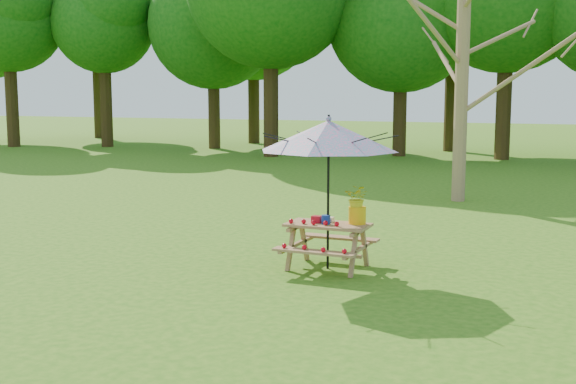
% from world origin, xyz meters
% --- Properties ---
extents(ground, '(120.00, 120.00, 0.00)m').
position_xyz_m(ground, '(0.00, 0.00, 0.00)').
color(ground, '#2F6813').
rests_on(ground, ground).
extents(picnic_table, '(1.20, 1.32, 0.67)m').
position_xyz_m(picnic_table, '(2.69, 3.01, 0.33)').
color(picnic_table, '#926042').
rests_on(picnic_table, ground).
extents(patio_umbrella, '(2.20, 2.20, 2.25)m').
position_xyz_m(patio_umbrella, '(2.69, 3.01, 1.95)').
color(patio_umbrella, black).
rests_on(patio_umbrella, ground).
extents(produce_bins, '(0.30, 0.33, 0.13)m').
position_xyz_m(produce_bins, '(2.62, 3.03, 0.72)').
color(produce_bins, '#B50E22').
rests_on(produce_bins, picnic_table).
extents(tomatoes_row, '(0.77, 0.13, 0.07)m').
position_xyz_m(tomatoes_row, '(2.54, 2.83, 0.71)').
color(tomatoes_row, red).
rests_on(tomatoes_row, picnic_table).
extents(flower_bucket, '(0.36, 0.32, 0.57)m').
position_xyz_m(flower_bucket, '(3.09, 3.16, 0.98)').
color(flower_bucket, '#FFB30D').
rests_on(flower_bucket, picnic_table).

